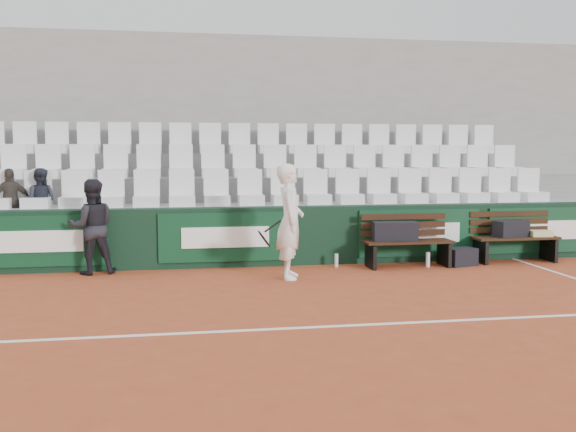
{
  "coord_description": "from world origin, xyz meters",
  "views": [
    {
      "loc": [
        -0.96,
        -6.77,
        1.93
      ],
      "look_at": [
        0.61,
        2.4,
        1.0
      ],
      "focal_mm": 40.0,
      "sensor_mm": 36.0,
      "label": 1
    }
  ],
  "objects_px": {
    "ball_kid": "(92,227)",
    "spectator_c": "(39,174)",
    "sports_bag_left": "(395,231)",
    "water_bottle_near": "(336,260)",
    "sports_bag_ground": "(461,257)",
    "bench_left": "(408,254)",
    "spectator_b": "(10,175)",
    "bench_right": "(515,249)",
    "water_bottle_far": "(428,260)",
    "tennis_player": "(290,221)",
    "sports_bag_right": "(511,229)"
  },
  "relations": [
    {
      "from": "water_bottle_far",
      "to": "sports_bag_left",
      "type": "bearing_deg",
      "value": 167.53
    },
    {
      "from": "sports_bag_ground",
      "to": "ball_kid",
      "type": "bearing_deg",
      "value": 177.21
    },
    {
      "from": "sports_bag_right",
      "to": "ball_kid",
      "type": "distance_m",
      "value": 7.11
    },
    {
      "from": "tennis_player",
      "to": "water_bottle_far",
      "type": "bearing_deg",
      "value": 12.51
    },
    {
      "from": "sports_bag_ground",
      "to": "spectator_b",
      "type": "relative_size",
      "value": 0.44
    },
    {
      "from": "sports_bag_right",
      "to": "spectator_b",
      "type": "relative_size",
      "value": 0.55
    },
    {
      "from": "sports_bag_left",
      "to": "ball_kid",
      "type": "xyz_separation_m",
      "value": [
        -4.93,
        0.21,
        0.14
      ]
    },
    {
      "from": "ball_kid",
      "to": "spectator_c",
      "type": "xyz_separation_m",
      "value": [
        -0.93,
        0.83,
        0.8
      ]
    },
    {
      "from": "sports_bag_ground",
      "to": "spectator_c",
      "type": "bearing_deg",
      "value": 170.87
    },
    {
      "from": "sports_bag_left",
      "to": "ball_kid",
      "type": "distance_m",
      "value": 4.94
    },
    {
      "from": "bench_left",
      "to": "sports_bag_ground",
      "type": "height_order",
      "value": "bench_left"
    },
    {
      "from": "water_bottle_near",
      "to": "sports_bag_left",
      "type": "bearing_deg",
      "value": -8.0
    },
    {
      "from": "sports_bag_left",
      "to": "water_bottle_near",
      "type": "xyz_separation_m",
      "value": [
        -0.97,
        0.14,
        -0.49
      ]
    },
    {
      "from": "sports_bag_ground",
      "to": "water_bottle_far",
      "type": "xyz_separation_m",
      "value": [
        -0.61,
        -0.03,
        -0.02
      ]
    },
    {
      "from": "water_bottle_near",
      "to": "spectator_c",
      "type": "height_order",
      "value": "spectator_c"
    },
    {
      "from": "sports_bag_left",
      "to": "water_bottle_near",
      "type": "distance_m",
      "value": 1.1
    },
    {
      "from": "sports_bag_left",
      "to": "spectator_c",
      "type": "relative_size",
      "value": 0.66
    },
    {
      "from": "ball_kid",
      "to": "spectator_c",
      "type": "distance_m",
      "value": 1.48
    },
    {
      "from": "bench_right",
      "to": "tennis_player",
      "type": "relative_size",
      "value": 0.85
    },
    {
      "from": "bench_left",
      "to": "bench_right",
      "type": "height_order",
      "value": "same"
    },
    {
      "from": "ball_kid",
      "to": "spectator_b",
      "type": "relative_size",
      "value": 1.35
    },
    {
      "from": "bench_left",
      "to": "sports_bag_left",
      "type": "distance_m",
      "value": 0.44
    },
    {
      "from": "bench_right",
      "to": "water_bottle_near",
      "type": "distance_m",
      "value": 3.23
    },
    {
      "from": "bench_right",
      "to": "spectator_c",
      "type": "height_order",
      "value": "spectator_c"
    },
    {
      "from": "sports_bag_ground",
      "to": "sports_bag_left",
      "type": "bearing_deg",
      "value": 175.72
    },
    {
      "from": "bench_left",
      "to": "ball_kid",
      "type": "bearing_deg",
      "value": 177.16
    },
    {
      "from": "ball_kid",
      "to": "sports_bag_left",
      "type": "bearing_deg",
      "value": 166.6
    },
    {
      "from": "sports_bag_ground",
      "to": "spectator_c",
      "type": "relative_size",
      "value": 0.44
    },
    {
      "from": "water_bottle_far",
      "to": "spectator_b",
      "type": "distance_m",
      "value": 7.12
    },
    {
      "from": "tennis_player",
      "to": "bench_left",
      "type": "bearing_deg",
      "value": 16.26
    },
    {
      "from": "water_bottle_far",
      "to": "ball_kid",
      "type": "relative_size",
      "value": 0.17
    },
    {
      "from": "bench_right",
      "to": "sports_bag_ground",
      "type": "bearing_deg",
      "value": -169.92
    },
    {
      "from": "ball_kid",
      "to": "spectator_c",
      "type": "relative_size",
      "value": 1.35
    },
    {
      "from": "water_bottle_near",
      "to": "ball_kid",
      "type": "xyz_separation_m",
      "value": [
        -3.96,
        0.07,
        0.64
      ]
    },
    {
      "from": "water_bottle_far",
      "to": "tennis_player",
      "type": "distance_m",
      "value": 2.62
    },
    {
      "from": "sports_bag_ground",
      "to": "water_bottle_near",
      "type": "relative_size",
      "value": 2.15
    },
    {
      "from": "bench_right",
      "to": "tennis_player",
      "type": "height_order",
      "value": "tennis_player"
    },
    {
      "from": "sports_bag_right",
      "to": "bench_left",
      "type": "bearing_deg",
      "value": -174.99
    },
    {
      "from": "bench_right",
      "to": "spectator_c",
      "type": "relative_size",
      "value": 1.35
    },
    {
      "from": "spectator_b",
      "to": "sports_bag_ground",
      "type": "bearing_deg",
      "value": 148.77
    },
    {
      "from": "sports_bag_left",
      "to": "water_bottle_far",
      "type": "bearing_deg",
      "value": -12.47
    },
    {
      "from": "bench_right",
      "to": "sports_bag_right",
      "type": "height_order",
      "value": "sports_bag_right"
    },
    {
      "from": "bench_right",
      "to": "spectator_b",
      "type": "bearing_deg",
      "value": 173.78
    },
    {
      "from": "water_bottle_far",
      "to": "spectator_c",
      "type": "height_order",
      "value": "spectator_c"
    },
    {
      "from": "bench_left",
      "to": "spectator_b",
      "type": "bearing_deg",
      "value": 170.56
    },
    {
      "from": "bench_left",
      "to": "sports_bag_left",
      "type": "relative_size",
      "value": 2.03
    },
    {
      "from": "sports_bag_left",
      "to": "spectator_b",
      "type": "xyz_separation_m",
      "value": [
        -6.32,
        1.04,
        0.95
      ]
    },
    {
      "from": "sports_bag_right",
      "to": "ball_kid",
      "type": "bearing_deg",
      "value": 179.32
    },
    {
      "from": "spectator_c",
      "to": "sports_bag_ground",
      "type": "bearing_deg",
      "value": 178.04
    },
    {
      "from": "bench_left",
      "to": "water_bottle_far",
      "type": "xyz_separation_m",
      "value": [
        0.33,
        -0.08,
        -0.1
      ]
    }
  ]
}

